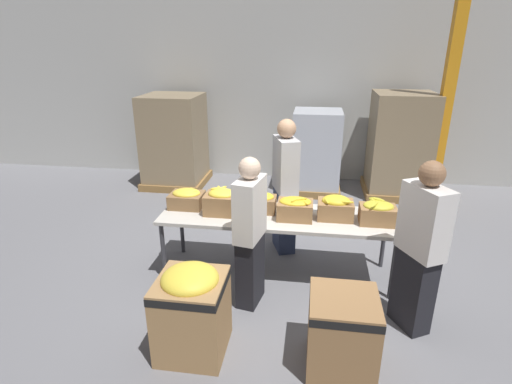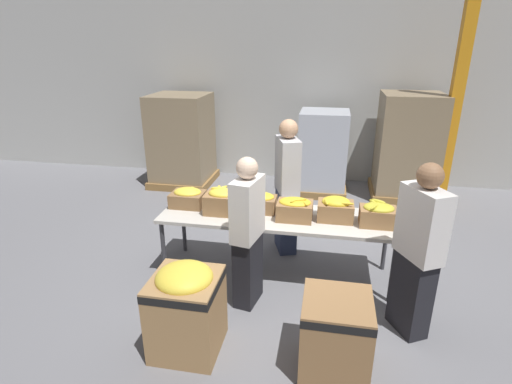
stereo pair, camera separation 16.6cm
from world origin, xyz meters
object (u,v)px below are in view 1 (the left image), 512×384
banana_box_3 (295,208)px  banana_box_0 (187,198)px  pallet_stack_1 (175,141)px  banana_box_1 (222,201)px  volunteer_0 (250,234)px  donation_bin_0 (192,308)px  pallet_stack_2 (316,153)px  pallet_stack_0 (399,146)px  banana_box_5 (378,212)px  volunteer_2 (285,188)px  volunteer_1 (420,250)px  donation_bin_1 (342,330)px  banana_box_2 (259,201)px  sorting_table (277,219)px  support_pillar (449,82)px  banana_box_4 (335,207)px

banana_box_3 → banana_box_0: bearing=173.5°
banana_box_3 → pallet_stack_1: pallet_stack_1 is taller
banana_box_1 → volunteer_0: bearing=-53.8°
banana_box_0 → donation_bin_0: 1.59m
donation_bin_0 → pallet_stack_2: size_ratio=0.57×
banana_box_1 → banana_box_3: (0.83, -0.03, -0.02)m
donation_bin_0 → pallet_stack_0: (2.46, 4.33, 0.44)m
banana_box_5 → pallet_stack_0: bearing=75.7°
volunteer_0 → banana_box_1: bearing=47.3°
volunteer_0 → pallet_stack_1: 4.03m
volunteer_2 → donation_bin_0: 2.13m
volunteer_0 → pallet_stack_1: size_ratio=0.94×
banana_box_3 → volunteer_0: 0.68m
volunteer_1 → donation_bin_1: (-0.69, -0.62, -0.46)m
banana_box_2 → pallet_stack_0: (2.08, 2.87, 0.02)m
volunteer_0 → pallet_stack_1: (-1.99, 3.50, 0.05)m
banana_box_0 → banana_box_3: size_ratio=1.00×
banana_box_3 → pallet_stack_2: 2.95m
sorting_table → donation_bin_0: 1.51m
donation_bin_0 → support_pillar: support_pillar is taller
pallet_stack_2 → banana_box_2: bearing=-103.1°
banana_box_5 → pallet_stack_2: (-0.66, 2.93, -0.16)m
volunteer_2 → donation_bin_1: bearing=-0.9°
banana_box_4 → sorting_table: bearing=-179.0°
banana_box_2 → banana_box_5: size_ratio=1.01×
banana_box_5 → volunteer_1: bearing=-68.0°
pallet_stack_1 → pallet_stack_2: bearing=-0.5°
volunteer_0 → pallet_stack_2: (0.64, 3.47, -0.06)m
donation_bin_1 → pallet_stack_1: (-2.89, 4.27, 0.47)m
sorting_table → banana_box_4: size_ratio=6.82×
banana_box_2 → pallet_stack_0: pallet_stack_0 is taller
banana_box_3 → pallet_stack_2: (0.22, 2.94, -0.15)m
support_pillar → banana_box_4: bearing=-123.9°
banana_box_0 → volunteer_0: bearing=-38.1°
sorting_table → pallet_stack_1: 3.66m
sorting_table → support_pillar: 3.81m
banana_box_3 → volunteer_0: volunteer_0 is taller
banana_box_0 → pallet_stack_2: bearing=61.6°
pallet_stack_0 → volunteer_1: bearing=-97.5°
donation_bin_0 → volunteer_0: bearing=63.5°
banana_box_3 → support_pillar: size_ratio=0.10×
pallet_stack_0 → volunteer_2: bearing=-127.9°
donation_bin_1 → banana_box_5: bearing=72.8°
pallet_stack_1 → sorting_table: bearing=-52.7°
banana_box_1 → pallet_stack_0: bearing=50.3°
pallet_stack_1 → banana_box_4: bearing=-45.4°
volunteer_1 → donation_bin_0: (-1.97, -0.62, -0.39)m
banana_box_2 → support_pillar: size_ratio=0.10×
volunteer_2 → support_pillar: size_ratio=0.43×
banana_box_3 → volunteer_2: volunteer_2 is taller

